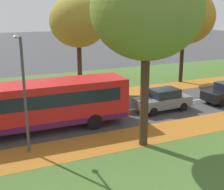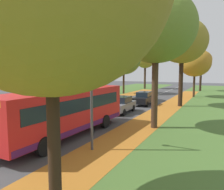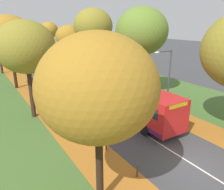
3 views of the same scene
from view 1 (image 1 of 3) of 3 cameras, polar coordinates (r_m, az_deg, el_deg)
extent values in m
cube|color=#476B2D|center=(33.63, 4.56, 3.10)|extent=(12.00, 90.00, 0.01)
cube|color=#B26B23|center=(27.07, -1.88, 0.03)|extent=(2.80, 60.00, 0.00)
cube|color=#B26B23|center=(19.35, 8.76, -6.71)|extent=(2.80, 60.00, 0.00)
cube|color=silver|center=(26.23, 14.30, -1.00)|extent=(0.12, 80.00, 0.01)
cylinder|color=#382619|center=(27.61, -5.93, 4.91)|extent=(0.39, 0.39, 4.38)
ellipsoid|color=olive|center=(27.15, -6.17, 13.28)|extent=(4.89, 4.89, 4.40)
cylinder|color=black|center=(32.23, 12.59, 6.04)|extent=(0.38, 0.38, 4.23)
ellipsoid|color=#AD7A23|center=(31.81, 13.06, 13.74)|extent=(5.91, 5.91, 5.32)
cylinder|color=#422D1E|center=(16.72, 5.93, -0.93)|extent=(0.46, 0.46, 5.14)
ellipsoid|color=olive|center=(16.02, 6.42, 15.36)|extent=(5.66, 5.66, 5.09)
cylinder|color=#4C3823|center=(24.34, -15.18, -1.67)|extent=(0.12, 0.12, 0.57)
cylinder|color=#47474C|center=(16.22, -15.63, -0.38)|extent=(0.14, 0.14, 6.00)
cylinder|color=#47474C|center=(16.48, -16.84, 10.07)|extent=(1.60, 0.10, 0.10)
ellipsoid|color=silver|center=(17.28, -17.21, 10.11)|extent=(0.44, 0.28, 0.20)
cube|color=red|center=(19.47, -12.41, -1.38)|extent=(2.73, 10.45, 2.50)
cube|color=#19232D|center=(19.36, -12.48, -0.25)|extent=(2.74, 9.21, 0.80)
cube|color=#4C1951|center=(19.80, -12.23, -4.34)|extent=(2.74, 10.24, 0.32)
cylinder|color=black|center=(19.49, -3.21, -4.90)|extent=(0.32, 0.97, 0.96)
cylinder|color=black|center=(21.61, -5.38, -2.84)|extent=(0.32, 0.97, 0.96)
cube|color=slate|center=(23.13, 9.22, -1.22)|extent=(1.81, 4.24, 0.70)
cube|color=#19232D|center=(23.04, 9.60, 0.37)|extent=(1.50, 2.05, 0.60)
cylinder|color=black|center=(21.92, 7.55, -3.07)|extent=(0.24, 0.65, 0.64)
cylinder|color=black|center=(23.17, 5.43, -1.96)|extent=(0.24, 0.65, 0.64)
cylinder|color=black|center=(23.40, 12.89, -2.12)|extent=(0.24, 0.65, 0.64)
cylinder|color=black|center=(24.58, 10.63, -1.13)|extent=(0.24, 0.65, 0.64)
cylinder|color=black|center=(25.17, 19.54, -1.38)|extent=(0.25, 0.65, 0.64)
cylinder|color=black|center=(26.21, 17.09, -0.50)|extent=(0.25, 0.65, 0.64)
camera|label=2|loc=(12.39, -59.39, -7.13)|focal=35.00mm
camera|label=3|loc=(31.46, -45.62, 12.60)|focal=35.00mm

